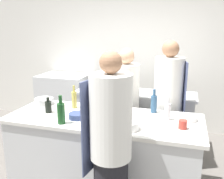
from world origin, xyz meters
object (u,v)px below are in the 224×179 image
bottle_sauce (61,112)px  bowl_prep_small (188,118)px  chef_at_prep_near (110,150)px  cup (183,124)px  bottle_vinegar (168,111)px  bowl_mixing_large (129,125)px  bottle_water (74,99)px  bottle_olive_oil (88,103)px  bowl_ceramic_blue (44,101)px  chef_at_pass_far (126,106)px  bottle_wine (154,103)px  bottle_cooking_oil (48,107)px  chef_at_stove (168,106)px  bowl_wooden_salad (78,116)px  oven_range (65,100)px

bottle_sauce → bowl_prep_small: size_ratio=1.61×
chef_at_prep_near → cup: bearing=-37.0°
bottle_vinegar → bowl_mixing_large: size_ratio=1.27×
chef_at_prep_near → bottle_water: size_ratio=5.82×
bottle_olive_oil → cup: 1.19m
bottle_water → bowl_prep_small: bearing=-1.3°
bottle_olive_oil → bowl_ceramic_blue: size_ratio=1.00×
chef_at_pass_far → bottle_wine: size_ratio=5.64×
chef_at_prep_near → cup: chef_at_prep_near is taller
bottle_cooking_oil → bottle_water: size_ratio=0.64×
chef_at_pass_far → bottle_wine: chef_at_pass_far is taller
chef_at_pass_far → bottle_olive_oil: (-0.34, -0.59, 0.19)m
bottle_wine → bottle_sauce: (-0.92, -0.66, 0.01)m
chef_at_stove → chef_at_prep_near: bearing=-25.7°
bowl_prep_small → bowl_ceramic_blue: (-1.90, 0.06, 0.02)m
bottle_cooking_oil → bowl_wooden_salad: bottle_cooking_oil is taller
bottle_olive_oil → bottle_cooking_oil: bearing=-154.7°
chef_at_pass_far → bowl_prep_small: chef_at_pass_far is taller
chef_at_stove → cup: size_ratio=19.08×
chef_at_stove → bottle_wine: (-0.14, -0.40, 0.15)m
chef_at_prep_near → bottle_cooking_oil: bearing=66.4°
bottle_water → cup: bearing=-12.7°
bottle_wine → bottle_cooking_oil: (-1.25, -0.38, -0.04)m
chef_at_stove → oven_range: bearing=-125.3°
chef_at_stove → chef_at_pass_far: (-0.60, 0.02, -0.06)m
chef_at_stove → bowl_prep_small: (0.27, -0.56, 0.05)m
chef_at_pass_far → bottle_sauce: size_ratio=5.22×
bowl_mixing_large → chef_at_stove: bearing=72.5°
bottle_cooking_oil → bowl_mixing_large: size_ratio=0.91×
chef_at_pass_far → bottle_olive_oil: bearing=166.9°
bottle_vinegar → bowl_prep_small: size_ratio=1.37×
bottle_wine → cup: size_ratio=3.16×
bowl_prep_small → bowl_ceramic_blue: bowl_ceramic_blue is taller
oven_range → bowl_ceramic_blue: bearing=-72.9°
bottle_wine → bottle_water: bottle_water is taller
bottle_sauce → bowl_ceramic_blue: size_ratio=1.25×
chef_at_prep_near → chef_at_stove: size_ratio=0.99×
oven_range → chef_at_prep_near: (1.69, -2.40, 0.36)m
chef_at_pass_far → bottle_cooking_oil: chef_at_pass_far is taller
bowl_prep_small → bowl_wooden_salad: 1.27m
bottle_cooking_oil → bottle_wine: bearing=17.0°
chef_at_pass_far → bowl_wooden_salad: (-0.36, -0.89, 0.12)m
bowl_mixing_large → bottle_water: bearing=150.2°
bowl_ceramic_blue → bottle_sauce: bearing=-44.9°
bottle_wine → cup: bottle_wine is taller
bowl_ceramic_blue → cup: bearing=-10.3°
bottle_wine → bottle_cooking_oil: bearing=-163.0°
bowl_wooden_salad → chef_at_stove: bearing=42.2°
bottle_water → cup: bottle_water is taller
bottle_water → bottle_vinegar: bearing=-4.4°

